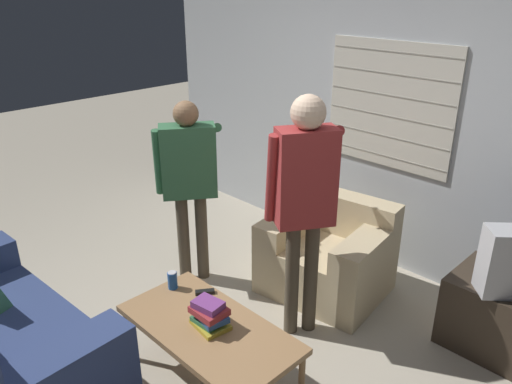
{
  "coord_description": "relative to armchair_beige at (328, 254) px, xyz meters",
  "views": [
    {
      "loc": [
        2.21,
        -1.65,
        2.39
      ],
      "look_at": [
        -0.09,
        0.65,
        1.0
      ],
      "focal_mm": 35.0,
      "sensor_mm": 36.0,
      "label": 1
    }
  ],
  "objects": [
    {
      "name": "ground_plane",
      "position": [
        -0.11,
        -1.28,
        -0.31
      ],
      "size": [
        16.0,
        16.0,
        0.0
      ],
      "primitive_type": "plane",
      "color": "#B2A893"
    },
    {
      "name": "soda_can",
      "position": [
        -0.36,
        -1.29,
        0.18
      ],
      "size": [
        0.07,
        0.07,
        0.13
      ],
      "color": "#194C9E",
      "rests_on": "coffee_table"
    },
    {
      "name": "coffee_table",
      "position": [
        0.13,
        -1.38,
        0.08
      ],
      "size": [
        1.16,
        0.59,
        0.43
      ],
      "color": "#9E754C",
      "rests_on": "ground_plane"
    },
    {
      "name": "person_left_standing",
      "position": [
        -0.92,
        -0.68,
        0.67
      ],
      "size": [
        0.54,
        0.78,
        1.55
      ],
      "rotation": [
        0.0,
        0.0,
        0.95
      ],
      "color": "#4C4233",
      "rests_on": "ground_plane"
    },
    {
      "name": "person_right_standing",
      "position": [
        0.18,
        -0.57,
        0.8
      ],
      "size": [
        0.62,
        0.76,
        1.75
      ],
      "rotation": [
        0.0,
        0.0,
        1.02
      ],
      "color": "#4C4233",
      "rests_on": "ground_plane"
    },
    {
      "name": "armchair_beige",
      "position": [
        0.0,
        0.0,
        0.0
      ],
      "size": [
        1.02,
        0.9,
        0.76
      ],
      "rotation": [
        0.0,
        0.0,
        3.28
      ],
      "color": "#C6B289",
      "rests_on": "ground_plane"
    },
    {
      "name": "wall_back",
      "position": [
        -0.11,
        0.75,
        0.97
      ],
      "size": [
        5.2,
        0.08,
        2.55
      ],
      "color": "#ADB2B7",
      "rests_on": "ground_plane"
    },
    {
      "name": "book_stack",
      "position": [
        0.14,
        -1.38,
        0.2
      ],
      "size": [
        0.24,
        0.2,
        0.18
      ],
      "color": "gold",
      "rests_on": "coffee_table"
    },
    {
      "name": "spare_remote",
      "position": [
        -0.15,
        -1.18,
        0.13
      ],
      "size": [
        0.11,
        0.13,
        0.02
      ],
      "rotation": [
        0.0,
        0.0,
        -0.6
      ],
      "color": "black",
      "rests_on": "coffee_table"
    }
  ]
}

